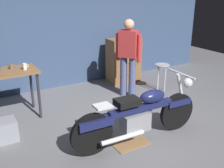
# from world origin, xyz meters

# --- Properties ---
(ground_plane) EXTENTS (12.00, 12.00, 0.00)m
(ground_plane) POSITION_xyz_m (0.00, 0.00, 0.00)
(ground_plane) COLOR slate
(back_wall) EXTENTS (8.00, 0.12, 3.10)m
(back_wall) POSITION_xyz_m (0.00, 2.80, 1.55)
(back_wall) COLOR #384C70
(back_wall) RESTS_ON ground_plane
(motorcycle) EXTENTS (2.19, 0.60, 1.00)m
(motorcycle) POSITION_xyz_m (-0.07, -0.20, 0.45)
(motorcycle) COLOR black
(motorcycle) RESTS_ON ground_plane
(person_standing) EXTENTS (0.40, 0.47, 1.67)m
(person_standing) POSITION_xyz_m (0.80, 1.44, 0.93)
(person_standing) COLOR slate
(person_standing) RESTS_ON ground_plane
(shop_stool) EXTENTS (0.32, 0.32, 0.64)m
(shop_stool) POSITION_xyz_m (1.62, 1.27, 0.50)
(shop_stool) COLOR #B2B2B7
(shop_stool) RESTS_ON ground_plane
(wooden_dresser) EXTENTS (0.80, 0.47, 1.10)m
(wooden_dresser) POSITION_xyz_m (1.24, 2.30, 0.55)
(wooden_dresser) COLOR brown
(wooden_dresser) RESTS_ON ground_plane
(drip_tray) EXTENTS (0.56, 0.40, 0.01)m
(drip_tray) POSITION_xyz_m (-0.24, -0.20, 0.01)
(drip_tray) COLOR olive
(drip_tray) RESTS_ON ground_plane
(storage_bin) EXTENTS (0.44, 0.32, 0.34)m
(storage_bin) POSITION_xyz_m (-1.92, 0.84, 0.17)
(storage_bin) COLOR gray
(storage_bin) RESTS_ON ground_plane
(mug_white_ceramic) EXTENTS (0.11, 0.07, 0.11)m
(mug_white_ceramic) POSITION_xyz_m (-1.33, 1.53, 0.96)
(mug_white_ceramic) COLOR white
(mug_white_ceramic) RESTS_ON workbench
(mug_brown_stoneware) EXTENTS (0.11, 0.08, 0.09)m
(mug_brown_stoneware) POSITION_xyz_m (-1.52, 1.69, 0.94)
(mug_brown_stoneware) COLOR brown
(mug_brown_stoneware) RESTS_ON workbench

